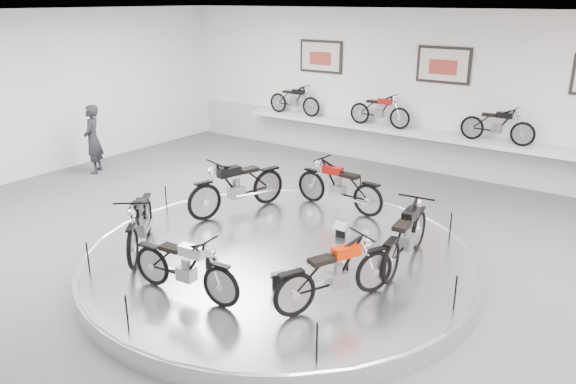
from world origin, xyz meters
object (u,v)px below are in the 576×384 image
Objects in this scene: display_platform at (280,260)px; visitor at (93,139)px; shelf at (433,136)px; bike_c at (237,185)px; bike_e at (185,266)px; bike_b at (339,185)px; bike_d at (139,222)px; bike_f at (336,272)px; bike_a at (406,235)px.

visitor is at bearing 167.11° from display_platform.
bike_c is (-1.75, -5.39, -0.16)m from shelf.
visitor is (-6.81, 3.49, 0.11)m from bike_e.
shelf is at bearing 83.06° from bike_e.
bike_b reaches higher than shelf.
shelf is 6.55× the size of bike_d.
bike_b is 1.03× the size of bike_f.
bike_c is at bearing 150.07° from display_platform.
display_platform is 3.50× the size of bike_c.
bike_c is at bearing 45.98° from visitor.
shelf is at bearing 126.09° from bike_d.
bike_a is at bearing 47.07° from visitor.
bike_f is (1.80, 1.02, 0.02)m from bike_e.
bike_e is 2.07m from bike_f.
display_platform is at bearing 76.28° from bike_c.
bike_a is at bearing -71.86° from shelf.
bike_d is (-1.91, -7.65, -0.21)m from shelf.
display_platform is 2.38m from bike_b.
visitor is at bearing 147.41° from bike_e.
bike_a is 2.58m from bike_b.
bike_c is at bearing -108.03° from shelf.
bike_e is (-0.22, -1.89, 0.60)m from display_platform.
visitor is (-5.12, 2.85, 0.07)m from bike_d.
bike_a reaches higher than bike_f.
bike_b is (-0.25, 2.28, 0.64)m from display_platform.
bike_d is at bearing 12.34° from bike_c.
bike_a is at bearing 46.76° from bike_e.
bike_c is at bearing 85.06° from bike_f.
bike_b reaches higher than bike_f.
bike_b is 3.90m from bike_d.
visitor is at bearing 8.73° from bike_b.
bike_a is at bearing 78.37° from bike_d.
bike_b is at bearing 58.13° from visitor.
bike_f is (3.34, -1.87, -0.06)m from bike_c.
bike_d is at bearing 153.84° from bike_e.
bike_f is at bearing 164.52° from bike_a.
display_platform is 3.84× the size of bike_b.
visitor is at bearing -159.04° from bike_d.
display_platform is 0.58× the size of shelf.
shelf is at bearing 36.66° from bike_f.
shelf is at bearing -90.37° from bike_b.
bike_d is (-3.75, -2.02, -0.01)m from bike_a.
bike_d reaches higher than bike_b.
bike_a reaches higher than display_platform.
shelf is 8.51m from visitor.
bike_f is at bearing -77.69° from shelf.
visitor reaches higher than bike_f.
bike_a reaches higher than bike_d.
bike_d is (-1.91, -1.25, 0.64)m from display_platform.
bike_a is (1.84, -5.63, -0.20)m from shelf.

